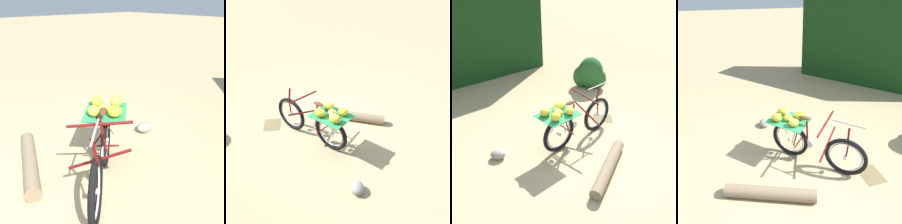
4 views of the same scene
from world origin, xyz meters
TOP-DOWN VIEW (x-y plane):
  - ground_plane at (0.00, 0.00)m, footprint 60.00×60.00m
  - bicycle at (-0.37, 0.16)m, footprint 1.47×1.47m
  - fallen_log at (0.25, -0.68)m, footprint 0.71×1.38m
  - path_stone at (-1.72, -0.40)m, footprint 0.27×0.23m

SIDE VIEW (x-z plane):
  - ground_plane at x=0.00m, z-range 0.00..0.00m
  - path_stone at x=-1.72m, z-range 0.00..0.17m
  - fallen_log at x=0.25m, z-range 0.00..0.20m
  - bicycle at x=-0.37m, z-range -0.01..1.02m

